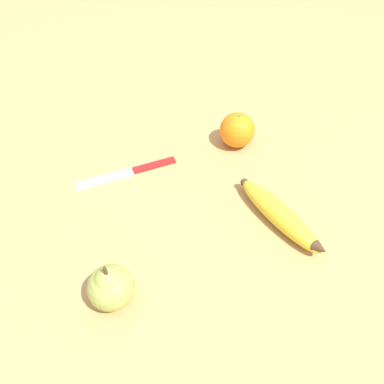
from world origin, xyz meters
TOP-DOWN VIEW (x-y plane):
  - ground_plane at (0.00, 0.00)m, footprint 3.00×3.00m
  - banana at (-0.08, 0.12)m, footprint 0.05×0.20m
  - orange at (-0.14, -0.08)m, footprint 0.07×0.07m
  - pear at (0.22, 0.10)m, footprint 0.07×0.07m
  - paring_knife at (0.08, -0.12)m, footprint 0.20×0.05m

SIDE VIEW (x-z plane):
  - ground_plane at x=0.00m, z-range 0.00..0.00m
  - paring_knife at x=0.08m, z-range 0.00..0.01m
  - banana at x=-0.08m, z-range 0.00..0.04m
  - orange at x=-0.14m, z-range 0.00..0.07m
  - pear at x=0.22m, z-range -0.01..0.08m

